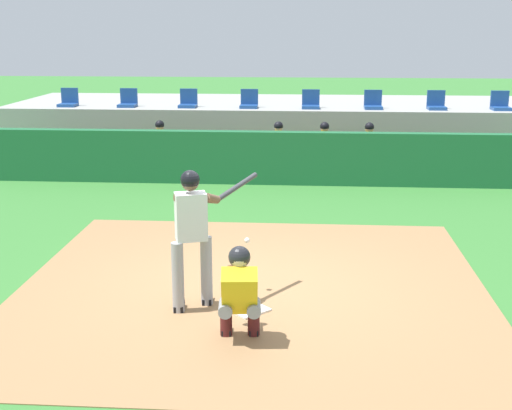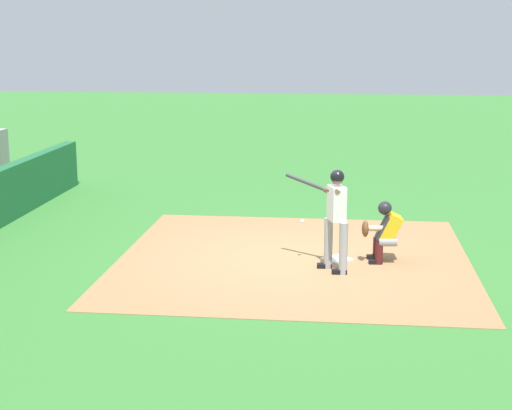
{
  "view_description": "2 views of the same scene",
  "coord_description": "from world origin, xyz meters",
  "px_view_note": "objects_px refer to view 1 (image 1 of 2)",
  "views": [
    {
      "loc": [
        0.7,
        -8.94,
        3.51
      ],
      "look_at": [
        0.0,
        0.7,
        1.0
      ],
      "focal_mm": 48.63,
      "sensor_mm": 36.0,
      "label": 1
    },
    {
      "loc": [
        -13.86,
        -0.87,
        4.08
      ],
      "look_at": [
        0.0,
        0.7,
        1.0
      ],
      "focal_mm": 54.93,
      "sensor_mm": 36.0,
      "label": 2
    }
  ],
  "objects_px": {
    "catcher_crouched": "(239,290)",
    "dugout_player_1": "(278,148)",
    "batter_at_plate": "(193,230)",
    "dugout_player_0": "(159,147)",
    "dugout_player_3": "(369,149)",
    "stadium_seat_0": "(69,101)",
    "stadium_seat_7": "(500,105)",
    "stadium_seat_6": "(436,104)",
    "stadium_seat_4": "(311,103)",
    "stadium_seat_2": "(188,102)",
    "home_plate": "(247,309)",
    "stadium_seat_1": "(128,102)",
    "stadium_seat_3": "(249,103)",
    "stadium_seat_5": "(373,104)",
    "dugout_player_2": "(324,149)"
  },
  "relations": [
    {
      "from": "catcher_crouched",
      "to": "dugout_player_1",
      "type": "height_order",
      "value": "dugout_player_1"
    },
    {
      "from": "batter_at_plate",
      "to": "dugout_player_1",
      "type": "relative_size",
      "value": 1.39
    },
    {
      "from": "dugout_player_0",
      "to": "dugout_player_1",
      "type": "height_order",
      "value": "same"
    },
    {
      "from": "batter_at_plate",
      "to": "dugout_player_3",
      "type": "height_order",
      "value": "batter_at_plate"
    },
    {
      "from": "catcher_crouched",
      "to": "dugout_player_3",
      "type": "relative_size",
      "value": 1.42
    },
    {
      "from": "stadium_seat_0",
      "to": "stadium_seat_7",
      "type": "distance_m",
      "value": 11.38
    },
    {
      "from": "dugout_player_0",
      "to": "stadium_seat_6",
      "type": "height_order",
      "value": "stadium_seat_6"
    },
    {
      "from": "batter_at_plate",
      "to": "stadium_seat_4",
      "type": "bearing_deg",
      "value": 81.62
    },
    {
      "from": "batter_at_plate",
      "to": "stadium_seat_2",
      "type": "relative_size",
      "value": 3.76
    },
    {
      "from": "home_plate",
      "to": "stadium_seat_1",
      "type": "distance_m",
      "value": 11.06
    },
    {
      "from": "stadium_seat_3",
      "to": "stadium_seat_2",
      "type": "bearing_deg",
      "value": 180.0
    },
    {
      "from": "stadium_seat_2",
      "to": "stadium_seat_6",
      "type": "height_order",
      "value": "same"
    },
    {
      "from": "dugout_player_3",
      "to": "stadium_seat_7",
      "type": "bearing_deg",
      "value": 30.21
    },
    {
      "from": "stadium_seat_3",
      "to": "stadium_seat_5",
      "type": "height_order",
      "value": "same"
    },
    {
      "from": "dugout_player_3",
      "to": "stadium_seat_7",
      "type": "height_order",
      "value": "stadium_seat_7"
    },
    {
      "from": "dugout_player_2",
      "to": "stadium_seat_2",
      "type": "relative_size",
      "value": 2.71
    },
    {
      "from": "stadium_seat_3",
      "to": "stadium_seat_6",
      "type": "height_order",
      "value": "same"
    },
    {
      "from": "dugout_player_0",
      "to": "catcher_crouched",
      "type": "bearing_deg",
      "value": -72.7
    },
    {
      "from": "dugout_player_2",
      "to": "stadium_seat_0",
      "type": "distance_m",
      "value": 7.18
    },
    {
      "from": "dugout_player_0",
      "to": "dugout_player_1",
      "type": "relative_size",
      "value": 1.0
    },
    {
      "from": "stadium_seat_6",
      "to": "stadium_seat_7",
      "type": "bearing_deg",
      "value": 0.0
    },
    {
      "from": "stadium_seat_0",
      "to": "dugout_player_1",
      "type": "bearing_deg",
      "value": -19.54
    },
    {
      "from": "home_plate",
      "to": "stadium_seat_1",
      "type": "height_order",
      "value": "stadium_seat_1"
    },
    {
      "from": "home_plate",
      "to": "dugout_player_0",
      "type": "height_order",
      "value": "dugout_player_0"
    },
    {
      "from": "dugout_player_3",
      "to": "stadium_seat_4",
      "type": "relative_size",
      "value": 2.71
    },
    {
      "from": "stadium_seat_1",
      "to": "stadium_seat_7",
      "type": "distance_m",
      "value": 9.75
    },
    {
      "from": "home_plate",
      "to": "stadium_seat_7",
      "type": "height_order",
      "value": "stadium_seat_7"
    },
    {
      "from": "stadium_seat_2",
      "to": "home_plate",
      "type": "bearing_deg",
      "value": -76.53
    },
    {
      "from": "home_plate",
      "to": "stadium_seat_4",
      "type": "bearing_deg",
      "value": 85.44
    },
    {
      "from": "dugout_player_2",
      "to": "stadium_seat_6",
      "type": "bearing_deg",
      "value": 34.84
    },
    {
      "from": "stadium_seat_4",
      "to": "stadium_seat_7",
      "type": "distance_m",
      "value": 4.88
    },
    {
      "from": "stadium_seat_0",
      "to": "stadium_seat_4",
      "type": "bearing_deg",
      "value": 0.0
    },
    {
      "from": "batter_at_plate",
      "to": "stadium_seat_4",
      "type": "xyz_separation_m",
      "value": [
        1.49,
        10.13,
        0.5
      ]
    },
    {
      "from": "batter_at_plate",
      "to": "stadium_seat_5",
      "type": "distance_m",
      "value": 10.61
    },
    {
      "from": "dugout_player_3",
      "to": "stadium_seat_2",
      "type": "relative_size",
      "value": 2.71
    },
    {
      "from": "dugout_player_2",
      "to": "stadium_seat_5",
      "type": "relative_size",
      "value": 2.71
    },
    {
      "from": "stadium_seat_0",
      "to": "stadium_seat_4",
      "type": "height_order",
      "value": "same"
    },
    {
      "from": "dugout_player_1",
      "to": "stadium_seat_0",
      "type": "xyz_separation_m",
      "value": [
        -5.73,
        2.03,
        0.86
      ]
    },
    {
      "from": "stadium_seat_0",
      "to": "stadium_seat_1",
      "type": "height_order",
      "value": "same"
    },
    {
      "from": "stadium_seat_2",
      "to": "stadium_seat_6",
      "type": "distance_m",
      "value": 6.5
    },
    {
      "from": "stadium_seat_2",
      "to": "stadium_seat_3",
      "type": "relative_size",
      "value": 1.0
    },
    {
      "from": "catcher_crouched",
      "to": "stadium_seat_0",
      "type": "relative_size",
      "value": 3.85
    },
    {
      "from": "stadium_seat_1",
      "to": "stadium_seat_5",
      "type": "height_order",
      "value": "same"
    },
    {
      "from": "stadium_seat_3",
      "to": "stadium_seat_6",
      "type": "bearing_deg",
      "value": 0.0
    },
    {
      "from": "home_plate",
      "to": "dugout_player_2",
      "type": "height_order",
      "value": "dugout_player_2"
    },
    {
      "from": "dugout_player_3",
      "to": "stadium_seat_6",
      "type": "height_order",
      "value": "stadium_seat_6"
    },
    {
      "from": "stadium_seat_5",
      "to": "stadium_seat_7",
      "type": "relative_size",
      "value": 1.0
    },
    {
      "from": "dugout_player_3",
      "to": "stadium_seat_4",
      "type": "xyz_separation_m",
      "value": [
        -1.38,
        2.03,
        0.86
      ]
    },
    {
      "from": "stadium_seat_0",
      "to": "stadium_seat_3",
      "type": "xyz_separation_m",
      "value": [
        4.88,
        0.0,
        0.0
      ]
    },
    {
      "from": "catcher_crouched",
      "to": "stadium_seat_7",
      "type": "relative_size",
      "value": 3.85
    }
  ]
}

